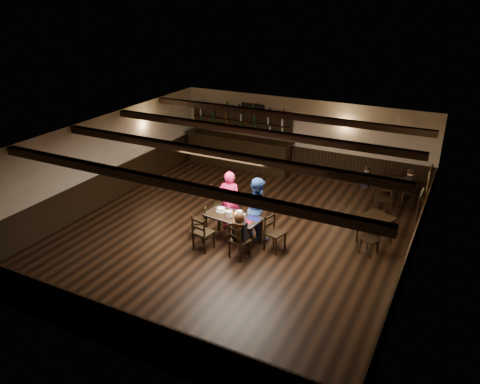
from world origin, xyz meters
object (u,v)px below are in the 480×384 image
at_px(cake, 221,210).
at_px(bar_counter, 239,147).
at_px(chair_near_right, 237,239).
at_px(man_blue, 257,208).
at_px(chair_near_left, 201,231).
at_px(dining_table, 233,219).
at_px(woman_pink, 229,200).

relative_size(cake, bar_counter, 0.06).
xyz_separation_m(chair_near_right, man_blue, (-0.06, 1.22, 0.30)).
bearing_deg(chair_near_right, chair_near_left, -176.76).
distance_m(dining_table, bar_counter, 5.72).
bearing_deg(cake, man_blue, 26.20).
distance_m(chair_near_left, chair_near_right, 0.99).
height_order(dining_table, chair_near_left, chair_near_left).
bearing_deg(chair_near_right, man_blue, 92.66).
distance_m(chair_near_right, man_blue, 1.26).
bearing_deg(bar_counter, woman_pink, -65.86).
height_order(woman_pink, bar_counter, bar_counter).
distance_m(dining_table, chair_near_right, 0.84).
xyz_separation_m(dining_table, chair_near_right, (0.48, -0.68, -0.12)).
distance_m(dining_table, woman_pink, 0.83).
bearing_deg(cake, dining_table, -16.79).
distance_m(dining_table, chair_near_left, 0.90).
height_order(dining_table, man_blue, man_blue).
bearing_deg(man_blue, bar_counter, -33.58).
bearing_deg(dining_table, woman_pink, 124.88).
distance_m(chair_near_left, cake, 0.90).
distance_m(woman_pink, man_blue, 0.89).
relative_size(chair_near_left, bar_counter, 0.23).
relative_size(dining_table, bar_counter, 0.36).
relative_size(chair_near_right, man_blue, 0.55).
xyz_separation_m(chair_near_left, woman_pink, (0.05, 1.40, 0.28)).
bearing_deg(woman_pink, bar_counter, -83.98).
xyz_separation_m(dining_table, woman_pink, (-0.46, 0.66, 0.18)).
bearing_deg(man_blue, cake, 50.50).
xyz_separation_m(chair_near_left, man_blue, (0.93, 1.28, 0.29)).
height_order(chair_near_left, cake, chair_near_left).
distance_m(chair_near_right, woman_pink, 1.66).
bearing_deg(man_blue, dining_table, 76.72).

